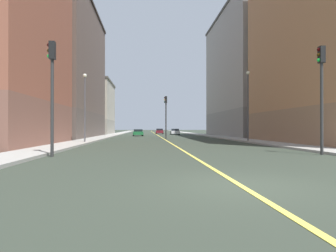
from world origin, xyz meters
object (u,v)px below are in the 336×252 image
at_px(street_lamp_right_near, 85,100).
at_px(car_maroon, 160,131).
at_px(building_left_mid, 250,75).
at_px(car_green, 138,133).
at_px(building_right_midblock, 60,72).
at_px(traffic_light_right_near, 52,82).
at_px(street_lamp_left_near, 248,98).
at_px(building_right_distant, 89,108).
at_px(traffic_light_left_near, 321,84).
at_px(building_left_near, 336,28).
at_px(traffic_light_median_far, 166,111).
at_px(car_white, 175,132).

xyz_separation_m(street_lamp_right_near, car_maroon, (9.02, 42.77, -3.44)).
distance_m(building_left_mid, car_green, 21.64).
xyz_separation_m(building_right_midblock, car_maroon, (15.96, 25.80, -9.13)).
distance_m(street_lamp_right_near, car_green, 25.99).
height_order(traffic_light_right_near, street_lamp_left_near, street_lamp_left_near).
distance_m(street_lamp_left_near, street_lamp_right_near, 16.18).
relative_size(building_right_midblock, street_lamp_right_near, 3.76).
bearing_deg(building_right_midblock, traffic_light_right_near, -75.34).
relative_size(street_lamp_left_near, street_lamp_right_near, 1.11).
bearing_deg(car_maroon, building_right_distant, -168.73).
distance_m(traffic_light_left_near, car_maroon, 56.50).
relative_size(building_left_near, traffic_light_left_near, 3.61).
bearing_deg(car_maroon, car_green, -105.01).
distance_m(traffic_light_left_near, street_lamp_left_near, 14.67).
bearing_deg(building_left_near, traffic_light_right_near, -153.94).
relative_size(traffic_light_right_near, car_maroon, 1.30).
relative_size(building_left_mid, traffic_light_right_near, 4.09).
relative_size(traffic_light_median_far, car_green, 1.34).
xyz_separation_m(street_lamp_left_near, street_lamp_right_near, (-16.12, -1.31, -0.38)).
bearing_deg(street_lamp_right_near, street_lamp_left_near, 4.64).
bearing_deg(car_maroon, traffic_light_left_near, -83.81).
bearing_deg(car_maroon, building_left_mid, -57.82).
relative_size(street_lamp_right_near, car_white, 1.45).
relative_size(building_left_near, building_left_mid, 0.89).
relative_size(building_left_near, car_white, 4.80).
height_order(traffic_light_median_far, car_green, traffic_light_median_far).
bearing_deg(traffic_light_right_near, street_lamp_right_near, 94.23).
xyz_separation_m(traffic_light_left_near, street_lamp_left_near, (1.02, 14.62, 0.66)).
relative_size(traffic_light_left_near, street_lamp_left_near, 0.82).
bearing_deg(building_right_midblock, building_left_mid, 6.62).
xyz_separation_m(building_left_near, street_lamp_left_near, (-6.94, 3.82, -6.10)).
distance_m(building_left_near, street_lamp_left_near, 10.00).
xyz_separation_m(traffic_light_median_far, street_lamp_left_near, (7.79, -9.20, 0.83)).
height_order(building_left_near, building_right_distant, building_left_near).
bearing_deg(car_white, car_maroon, 112.90).
distance_m(building_left_mid, building_right_midblock, 30.20).
bearing_deg(building_left_near, street_lamp_left_near, 151.16).
height_order(traffic_light_left_near, car_green, traffic_light_left_near).
distance_m(building_left_near, building_left_mid, 22.96).
bearing_deg(traffic_light_left_near, car_maroon, 96.19).
relative_size(building_right_midblock, car_white, 5.47).
distance_m(traffic_light_median_far, car_white, 25.66).
relative_size(traffic_light_right_near, street_lamp_right_near, 0.91).
distance_m(building_right_distant, street_lamp_left_near, 44.71).
relative_size(building_left_near, building_right_distant, 1.34).
bearing_deg(building_left_near, street_lamp_right_near, 173.78).
height_order(building_right_distant, traffic_light_median_far, building_right_distant).
height_order(building_left_mid, building_right_midblock, building_left_mid).
bearing_deg(car_green, traffic_light_median_far, -75.06).
bearing_deg(building_right_midblock, traffic_light_left_near, -53.95).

